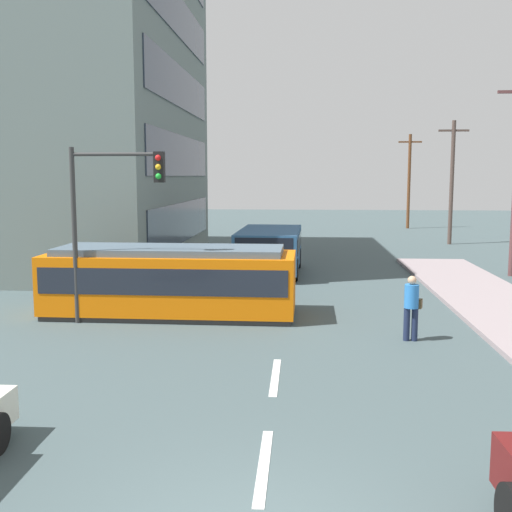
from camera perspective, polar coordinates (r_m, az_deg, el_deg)
The scene contains 12 objects.
ground_plane at distance 17.03m, azimuth 2.35°, elevation -6.78°, with size 120.00×120.00×0.00m, color #3F4F51.
lane_stripe_1 at distance 9.48m, azimuth 0.71°, elevation -18.67°, with size 0.16×2.40×0.01m, color silver.
lane_stripe_2 at distance 13.19m, azimuth 1.79°, elevation -11.02°, with size 0.16×2.40×0.01m, color silver.
lane_stripe_3 at distance 24.44m, azimuth 2.92°, elevation -2.42°, with size 0.16×2.40×0.01m, color silver.
lane_stripe_4 at distance 30.37m, azimuth 3.18°, elevation -0.49°, with size 0.16×2.40×0.01m, color silver.
corner_building at distance 33.16m, azimuth -21.30°, elevation 13.54°, with size 16.36×16.60×16.00m.
streetcar_tram at distance 18.75m, azimuth -7.85°, elevation -2.19°, with size 7.45×2.62×2.07m.
city_bus at distance 26.43m, azimuth 1.26°, elevation 0.70°, with size 2.68×5.61×1.89m.
pedestrian_crossing at distance 16.19m, azimuth 14.11°, elevation -4.32°, with size 0.48×0.36×1.67m.
traffic_light_mast at distance 17.72m, azimuth -13.28°, elevation 4.92°, with size 2.66×0.33×4.95m.
utility_pole_far at distance 39.56m, azimuth 17.55°, elevation 6.67°, with size 1.80×0.24×7.45m.
utility_pole_distant at distance 50.68m, azimuth 13.88°, elevation 6.85°, with size 1.80×0.24×7.38m.
Camera 1 is at (0.51, -6.50, 4.17)m, focal length 43.53 mm.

